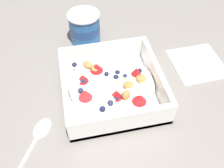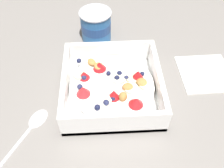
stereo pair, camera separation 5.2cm
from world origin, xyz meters
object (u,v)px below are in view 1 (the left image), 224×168
fruit_bowl (112,87)px  folded_napkin (197,63)px  yogurt_cup (85,28)px  spoon (35,139)px

fruit_bowl → folded_napkin: size_ratio=1.71×
fruit_bowl → yogurt_cup: yogurt_cup is taller
spoon → yogurt_cup: yogurt_cup is taller
fruit_bowl → folded_napkin: (0.22, 0.05, -0.02)m
fruit_bowl → spoon: (-0.17, -0.08, -0.02)m
spoon → yogurt_cup: (0.14, 0.27, 0.04)m
fruit_bowl → folded_napkin: 0.23m
yogurt_cup → folded_napkin: bearing=-29.0°
yogurt_cup → folded_napkin: yogurt_cup is taller
fruit_bowl → yogurt_cup: 0.19m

